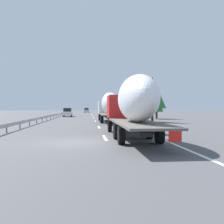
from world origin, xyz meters
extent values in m
plane|color=#4C4C4F|center=(40.00, 0.00, 0.00)|extent=(260.00, 260.00, 0.00)
cube|color=white|center=(2.00, -1.80, 0.00)|extent=(3.20, 0.20, 0.01)
cube|color=white|center=(11.33, -1.80, 0.00)|extent=(3.20, 0.20, 0.01)
cube|color=white|center=(23.13, -1.80, 0.00)|extent=(3.20, 0.20, 0.01)
cube|color=white|center=(34.95, -1.80, 0.00)|extent=(3.20, 0.20, 0.01)
cube|color=white|center=(43.64, -1.80, 0.00)|extent=(3.20, 0.20, 0.01)
cube|color=white|center=(56.75, -1.80, 0.00)|extent=(3.20, 0.20, 0.01)
cube|color=white|center=(60.52, -1.80, 0.00)|extent=(3.20, 0.20, 0.01)
cube|color=white|center=(65.27, -1.80, 0.00)|extent=(3.20, 0.20, 0.01)
cube|color=white|center=(45.00, -5.50, 0.00)|extent=(110.00, 0.20, 0.01)
cube|color=silver|center=(25.22, -3.60, 2.15)|extent=(2.40, 2.50, 1.90)
cube|color=black|center=(26.32, -3.60, 2.65)|extent=(0.08, 2.12, 0.80)
cube|color=#262628|center=(22.09, -3.60, 0.67)|extent=(11.52, 0.70, 0.24)
cube|color=#59544C|center=(18.96, -3.60, 1.14)|extent=(10.13, 2.50, 0.12)
ellipsoid|color=white|center=(18.58, -3.60, 2.64)|extent=(6.55, 2.20, 2.88)
cube|color=red|center=(13.92, -4.29, 0.90)|extent=(0.04, 0.56, 0.56)
cylinder|color=black|center=(25.22, -2.50, 0.52)|extent=(1.04, 0.30, 1.04)
cylinder|color=black|center=(25.22, -4.70, 0.52)|extent=(1.04, 0.30, 1.04)
cylinder|color=black|center=(20.16, -2.50, 0.52)|extent=(1.04, 0.35, 1.04)
cylinder|color=black|center=(20.16, -4.70, 0.52)|extent=(1.04, 0.35, 1.04)
cylinder|color=black|center=(17.76, -2.50, 0.52)|extent=(1.04, 0.35, 1.04)
cylinder|color=black|center=(17.76, -4.70, 0.52)|extent=(1.04, 0.35, 1.04)
cube|color=#B21919|center=(6.23, -3.60, 2.15)|extent=(2.40, 2.50, 1.90)
cube|color=black|center=(7.33, -3.60, 2.65)|extent=(0.08, 2.12, 0.80)
cube|color=#262628|center=(3.14, -3.60, 0.67)|extent=(11.37, 0.70, 0.24)
cube|color=#59544C|center=(0.05, -3.60, 1.14)|extent=(9.96, 2.50, 0.12)
ellipsoid|color=white|center=(-0.16, -3.60, 2.61)|extent=(6.51, 2.20, 2.83)
cube|color=red|center=(-4.90, -4.29, 0.90)|extent=(0.04, 0.56, 0.56)
cylinder|color=black|center=(6.23, -2.50, 0.52)|extent=(1.04, 0.30, 1.04)
cylinder|color=black|center=(6.23, -4.70, 0.52)|extent=(1.04, 0.30, 1.04)
cylinder|color=black|center=(1.25, -2.50, 0.52)|extent=(1.04, 0.35, 1.04)
cylinder|color=black|center=(1.25, -4.70, 0.52)|extent=(1.04, 0.35, 1.04)
cylinder|color=black|center=(-1.15, -2.50, 0.52)|extent=(1.04, 0.35, 1.04)
cylinder|color=black|center=(-1.15, -4.70, 0.52)|extent=(1.04, 0.35, 1.04)
cube|color=white|center=(42.78, 3.90, 0.74)|extent=(4.74, 1.86, 0.84)
cube|color=black|center=(42.42, 3.90, 1.55)|extent=(2.61, 1.64, 0.79)
cylinder|color=black|center=(44.25, 4.73, 0.32)|extent=(0.64, 0.22, 0.64)
cylinder|color=black|center=(44.25, 3.06, 0.32)|extent=(0.64, 0.22, 0.64)
cylinder|color=black|center=(41.31, 4.73, 0.32)|extent=(0.64, 0.22, 0.64)
cylinder|color=black|center=(41.31, 3.06, 0.32)|extent=(0.64, 0.22, 0.64)
cube|color=#ADB2B7|center=(88.90, -0.15, 0.74)|extent=(4.09, 1.86, 0.84)
cube|color=black|center=(88.60, -0.15, 1.52)|extent=(2.25, 1.63, 0.73)
cylinder|color=black|center=(90.17, 0.67, 0.32)|extent=(0.64, 0.22, 0.64)
cylinder|color=black|center=(90.17, -0.98, 0.32)|extent=(0.64, 0.22, 0.64)
cylinder|color=black|center=(87.64, 0.67, 0.32)|extent=(0.64, 0.22, 0.64)
cylinder|color=black|center=(87.64, -0.98, 0.32)|extent=(0.64, 0.22, 0.64)
cylinder|color=gray|center=(41.56, -6.70, 1.18)|extent=(0.10, 0.10, 2.36)
cube|color=#2D569E|center=(41.56, -6.70, 2.71)|extent=(0.06, 0.90, 0.70)
cylinder|color=#472D19|center=(20.02, -9.80, 0.74)|extent=(0.35, 0.35, 1.48)
cone|color=#286B2D|center=(20.02, -9.80, 3.98)|extent=(3.08, 3.08, 5.01)
cylinder|color=#472D19|center=(75.60, -12.77, 0.81)|extent=(0.34, 0.34, 1.61)
cone|color=#194C1E|center=(75.60, -12.77, 4.19)|extent=(3.35, 3.35, 5.14)
cylinder|color=#472D19|center=(30.07, -13.21, 0.96)|extent=(0.36, 0.36, 1.92)
cone|color=#286B2D|center=(30.07, -13.21, 3.99)|extent=(3.47, 3.47, 4.13)
cube|color=#9EA0A5|center=(43.00, 6.00, 0.60)|extent=(94.00, 0.06, 0.32)
cube|color=slate|center=(6.22, 6.00, 0.30)|extent=(0.10, 0.10, 0.60)
cube|color=slate|center=(10.30, 6.00, 0.30)|extent=(0.10, 0.10, 0.60)
cube|color=slate|center=(14.39, 6.00, 0.30)|extent=(0.10, 0.10, 0.60)
cube|color=slate|center=(18.48, 6.00, 0.30)|extent=(0.10, 0.10, 0.60)
cube|color=slate|center=(22.57, 6.00, 0.30)|extent=(0.10, 0.10, 0.60)
cube|color=slate|center=(26.65, 6.00, 0.30)|extent=(0.10, 0.10, 0.60)
cube|color=slate|center=(30.74, 6.00, 0.30)|extent=(0.10, 0.10, 0.60)
cube|color=slate|center=(34.83, 6.00, 0.30)|extent=(0.10, 0.10, 0.60)
cube|color=slate|center=(38.91, 6.00, 0.30)|extent=(0.10, 0.10, 0.60)
cube|color=slate|center=(43.00, 6.00, 0.30)|extent=(0.10, 0.10, 0.60)
cube|color=slate|center=(47.09, 6.00, 0.30)|extent=(0.10, 0.10, 0.60)
cube|color=slate|center=(51.17, 6.00, 0.30)|extent=(0.10, 0.10, 0.60)
cube|color=slate|center=(55.26, 6.00, 0.30)|extent=(0.10, 0.10, 0.60)
cube|color=slate|center=(59.35, 6.00, 0.30)|extent=(0.10, 0.10, 0.60)
cube|color=slate|center=(63.43, 6.00, 0.30)|extent=(0.10, 0.10, 0.60)
cube|color=slate|center=(67.52, 6.00, 0.30)|extent=(0.10, 0.10, 0.60)
cube|color=slate|center=(71.61, 6.00, 0.30)|extent=(0.10, 0.10, 0.60)
cube|color=slate|center=(75.70, 6.00, 0.30)|extent=(0.10, 0.10, 0.60)
cube|color=slate|center=(79.78, 6.00, 0.30)|extent=(0.10, 0.10, 0.60)
cube|color=slate|center=(83.87, 6.00, 0.30)|extent=(0.10, 0.10, 0.60)
cube|color=slate|center=(87.96, 6.00, 0.30)|extent=(0.10, 0.10, 0.60)
camera|label=1|loc=(-15.18, -0.63, 2.08)|focal=40.51mm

